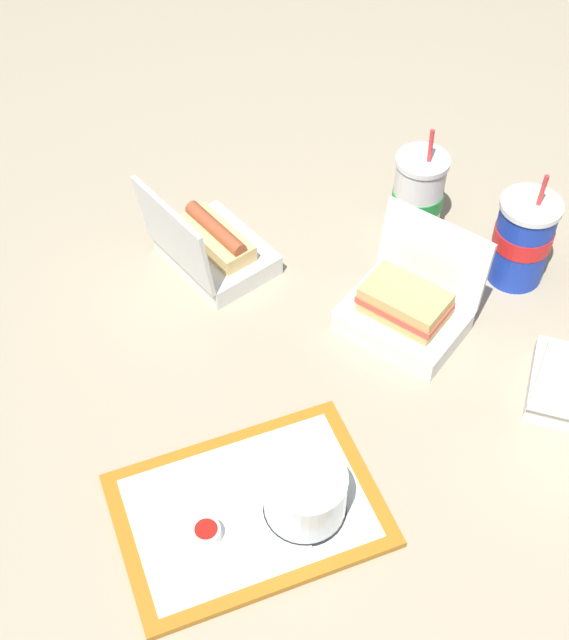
% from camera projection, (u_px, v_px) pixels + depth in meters
% --- Properties ---
extents(ground_plane, '(3.20, 3.20, 0.00)m').
position_uv_depth(ground_plane, '(317.00, 345.00, 1.47)').
color(ground_plane, gray).
extents(food_tray, '(0.39, 0.29, 0.01)m').
position_uv_depth(food_tray, '(248.00, 510.00, 1.26)').
color(food_tray, '#A56619').
rests_on(food_tray, ground_plane).
extents(cake_container, '(0.12, 0.12, 0.08)m').
position_uv_depth(cake_container, '(305.00, 494.00, 1.23)').
color(cake_container, black).
rests_on(cake_container, food_tray).
extents(ketchup_cup, '(0.04, 0.04, 0.02)m').
position_uv_depth(ketchup_cup, '(207.00, 533.00, 1.22)').
color(ketchup_cup, white).
rests_on(ketchup_cup, food_tray).
extents(napkin_stack, '(0.12, 0.12, 0.00)m').
position_uv_depth(napkin_stack, '(268.00, 523.00, 1.24)').
color(napkin_stack, white).
rests_on(napkin_stack, food_tray).
extents(plastic_fork, '(0.11, 0.03, 0.00)m').
position_uv_depth(plastic_fork, '(218.00, 480.00, 1.29)').
color(plastic_fork, white).
rests_on(plastic_fork, food_tray).
extents(clamshell_sandwich_center, '(0.23, 0.25, 0.18)m').
position_uv_depth(clamshell_sandwich_center, '(406.00, 308.00, 1.47)').
color(clamshell_sandwich_center, white).
rests_on(clamshell_sandwich_center, ground_plane).
extents(clamshell_hotdog_front, '(0.21, 0.23, 0.18)m').
position_uv_depth(clamshell_hotdog_front, '(212.00, 247.00, 1.57)').
color(clamshell_hotdog_front, white).
rests_on(clamshell_hotdog_front, ground_plane).
extents(soda_cup_center, '(0.10, 0.10, 0.23)m').
position_uv_depth(soda_cup_center, '(522.00, 239.00, 1.52)').
color(soda_cup_center, '#1938B7').
rests_on(soda_cup_center, ground_plane).
extents(soda_cup_right, '(0.10, 0.10, 0.22)m').
position_uv_depth(soda_cup_right, '(418.00, 194.00, 1.61)').
color(soda_cup_right, white).
rests_on(soda_cup_right, ground_plane).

